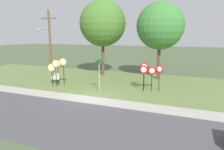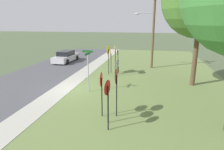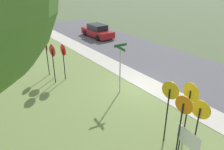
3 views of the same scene
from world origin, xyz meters
The scene contains 17 objects.
ground_plane centered at (0.00, 0.00, 0.00)m, with size 160.00×160.00×0.00m, color #4C5B3D.
road_asphalt centered at (0.00, -4.80, 0.01)m, with size 44.00×6.40×0.01m, color #4C4C51.
sidewalk_strip centered at (0.00, -0.80, 0.03)m, with size 44.00×1.60×0.06m, color #ADAA9E.
grass_median centered at (0.00, 6.00, 0.02)m, with size 44.00×12.00×0.04m, color olive.
stop_sign_near_left centered at (-5.26, 1.79, 1.69)m, with size 0.77×0.15×2.27m.
stop_sign_near_right centered at (-5.00, 2.51, 1.92)m, with size 0.71×0.11×2.59m.
stop_sign_far_left centered at (-4.67, 1.68, 2.04)m, with size 0.78×0.12×2.72m.
stop_sign_far_center centered at (-4.25, 2.39, 2.09)m, with size 0.72×0.16×2.81m.
yield_sign_near_left centered at (3.81, 3.16, 1.83)m, with size 0.73×0.11×2.41m.
yield_sign_near_right centered at (4.46, 3.64, 1.73)m, with size 0.71×0.17×2.28m.
yield_sign_far_left centered at (5.11, 3.78, 1.84)m, with size 0.68×0.16×2.42m.
yield_sign_far_right centered at (3.69, 3.92, 1.97)m, with size 0.77×0.10×2.58m.
street_name_post centered at (0.27, 1.31, 1.82)m, with size 0.96×0.81×2.99m.
utility_pole centered at (-8.33, 5.55, 4.36)m, with size 2.10×2.14×7.96m.
notice_board centered at (-5.37, 2.42, 0.87)m, with size 1.10×0.15×1.25m.
oak_tree_left centered at (-2.81, 8.92, 6.50)m, with size 5.67×5.67×9.31m.
oak_tree_right centered at (4.13, 9.24, 6.11)m, with size 5.34×5.34×8.75m.
Camera 1 is at (7.93, -14.73, 5.16)m, focal length 32.91 mm.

